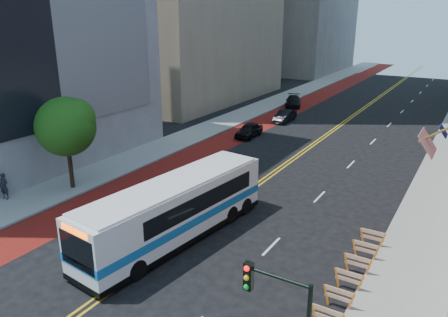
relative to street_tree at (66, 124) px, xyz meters
name	(u,v)px	position (x,y,z in m)	size (l,w,h in m)	color
ground	(133,274)	(11.24, -6.04, -4.91)	(160.00, 160.00, 0.00)	black
sidewalk_left	(229,120)	(-0.76, 23.96, -4.84)	(4.00, 140.00, 0.15)	gray
bus_lane_paint	(258,125)	(3.14, 23.96, -4.91)	(3.60, 140.00, 0.01)	#5E100D
center_line_inner	(325,135)	(11.06, 23.96, -4.91)	(0.14, 140.00, 0.01)	gold
center_line_outer	(328,135)	(11.42, 23.96, -4.91)	(0.14, 140.00, 0.01)	gold
lane_dashes	(389,125)	(16.04, 31.96, -4.90)	(0.14, 98.20, 0.01)	silver
construction_barriers	(344,286)	(20.84, -2.62, -4.24)	(1.42, 10.91, 1.00)	orange
street_tree	(66,124)	(0.00, 0.00, 0.00)	(4.20, 4.20, 6.70)	black
traffic_signal	(280,316)	(20.66, -9.55, -1.19)	(2.21, 0.34, 5.07)	black
transit_bus	(177,209)	(10.96, -1.92, -3.06)	(4.25, 13.11, 3.54)	white
car_a	(249,130)	(4.50, 19.06, -4.20)	(1.68, 4.17, 1.42)	black
car_b	(285,116)	(5.05, 27.06, -4.23)	(1.43, 4.11, 1.35)	black
car_c	(293,101)	(2.59, 35.62, -4.20)	(2.00, 4.92, 1.43)	black
pedestrian	(4,186)	(-2.36, -3.87, -3.83)	(0.68, 0.44, 1.86)	black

